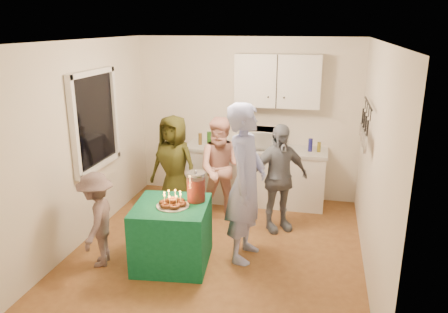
% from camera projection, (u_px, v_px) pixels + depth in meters
% --- Properties ---
extents(floor, '(4.00, 4.00, 0.00)m').
position_uv_depth(floor, '(218.00, 250.00, 5.62)').
color(floor, brown).
rests_on(floor, ground).
extents(ceiling, '(4.00, 4.00, 0.00)m').
position_uv_depth(ceiling, '(217.00, 41.00, 4.86)').
color(ceiling, white).
rests_on(ceiling, floor).
extents(back_wall, '(3.60, 3.60, 0.00)m').
position_uv_depth(back_wall, '(247.00, 119.00, 7.10)').
color(back_wall, silver).
rests_on(back_wall, floor).
extents(left_wall, '(4.00, 4.00, 0.00)m').
position_uv_depth(left_wall, '(82.00, 144.00, 5.62)').
color(left_wall, silver).
rests_on(left_wall, floor).
extents(right_wall, '(4.00, 4.00, 0.00)m').
position_uv_depth(right_wall, '(374.00, 163.00, 4.85)').
color(right_wall, silver).
rests_on(right_wall, floor).
extents(window_night, '(0.04, 1.00, 1.20)m').
position_uv_depth(window_night, '(94.00, 120.00, 5.82)').
color(window_night, black).
rests_on(window_night, left_wall).
extents(counter, '(2.20, 0.58, 0.86)m').
position_uv_depth(counter, '(255.00, 176.00, 7.03)').
color(counter, white).
rests_on(counter, floor).
extents(countertop, '(2.24, 0.62, 0.05)m').
position_uv_depth(countertop, '(255.00, 149.00, 6.90)').
color(countertop, beige).
rests_on(countertop, counter).
extents(upper_cabinet, '(1.30, 0.30, 0.80)m').
position_uv_depth(upper_cabinet, '(278.00, 81.00, 6.66)').
color(upper_cabinet, white).
rests_on(upper_cabinet, back_wall).
extents(pot_rack, '(0.12, 1.00, 0.60)m').
position_uv_depth(pot_rack, '(365.00, 123.00, 5.43)').
color(pot_rack, black).
rests_on(pot_rack, right_wall).
extents(microwave, '(0.58, 0.41, 0.31)m').
position_uv_depth(microwave, '(259.00, 138.00, 6.83)').
color(microwave, white).
rests_on(microwave, countertop).
extents(party_table, '(0.94, 0.94, 0.76)m').
position_uv_depth(party_table, '(172.00, 234.00, 5.21)').
color(party_table, '#0E5D38').
rests_on(party_table, floor).
extents(donut_cake, '(0.38, 0.38, 0.18)m').
position_uv_depth(donut_cake, '(173.00, 199.00, 5.03)').
color(donut_cake, '#381C0C').
rests_on(donut_cake, party_table).
extents(punch_jar, '(0.22, 0.22, 0.34)m').
position_uv_depth(punch_jar, '(196.00, 188.00, 5.16)').
color(punch_jar, red).
rests_on(punch_jar, party_table).
extents(man_birthday, '(0.54, 0.75, 1.94)m').
position_uv_depth(man_birthday, '(246.00, 183.00, 5.18)').
color(man_birthday, '#99A4DF').
rests_on(man_birthday, floor).
extents(woman_back_left, '(0.84, 0.64, 1.52)m').
position_uv_depth(woman_back_left, '(174.00, 166.00, 6.48)').
color(woman_back_left, '#555718').
rests_on(woman_back_left, floor).
extents(woman_back_center, '(0.84, 0.71, 1.53)m').
position_uv_depth(woman_back_center, '(223.00, 169.00, 6.32)').
color(woman_back_center, '#D2766D').
rests_on(woman_back_center, floor).
extents(woman_back_right, '(0.95, 0.79, 1.52)m').
position_uv_depth(woman_back_right, '(278.00, 178.00, 5.97)').
color(woman_back_right, black).
rests_on(woman_back_right, floor).
extents(child_near_left, '(0.59, 0.83, 1.16)m').
position_uv_depth(child_near_left, '(97.00, 220.00, 5.13)').
color(child_near_left, '#5C494A').
rests_on(child_near_left, floor).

